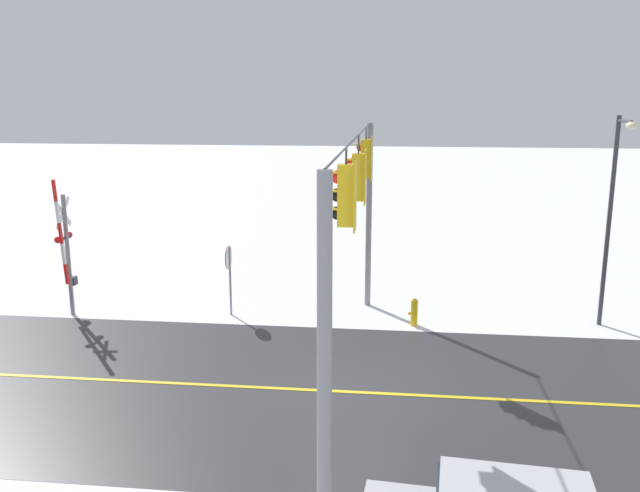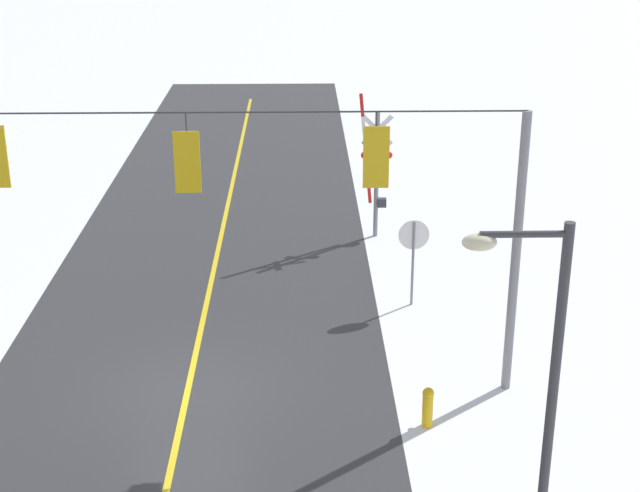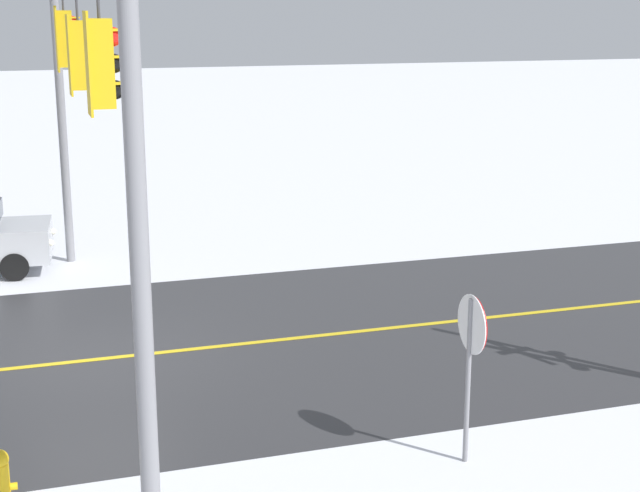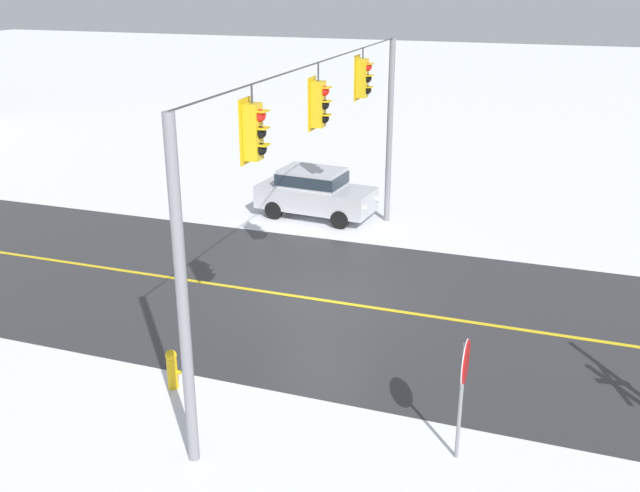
{
  "view_description": "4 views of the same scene",
  "coord_description": "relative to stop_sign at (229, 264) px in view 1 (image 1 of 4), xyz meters",
  "views": [
    {
      "loc": [
        15.0,
        0.85,
        7.08
      ],
      "look_at": [
        -3.57,
        -1.26,
        2.83
      ],
      "focal_mm": 37.32,
      "sensor_mm": 36.0,
      "label": 1
    },
    {
      "loc": [
        -2.49,
        18.12,
        10.36
      ],
      "look_at": [
        -2.93,
        -1.1,
        2.95
      ],
      "focal_mm": 52.74,
      "sensor_mm": 36.0,
      "label": 2
    },
    {
      "loc": [
        -16.16,
        1.08,
        6.01
      ],
      "look_at": [
        -2.26,
        -3.37,
        2.33
      ],
      "focal_mm": 53.84,
      "sensor_mm": 36.0,
      "label": 3
    },
    {
      "loc": [
        -16.22,
        -5.59,
        8.08
      ],
      "look_at": [
        -1.78,
        -0.57,
        2.26
      ],
      "focal_mm": 39.95,
      "sensor_mm": 36.0,
      "label": 4
    }
  ],
  "objects": [
    {
      "name": "fire_hydrant",
      "position": [
        0.36,
        5.99,
        -1.25
      ],
      "size": [
        0.24,
        0.31,
        0.88
      ],
      "color": "gold",
      "rests_on": "ground"
    },
    {
      "name": "ground_plane",
      "position": [
        5.42,
        4.45,
        -1.71
      ],
      "size": [
        160.0,
        160.0,
        0.0
      ],
      "primitive_type": "plane",
      "color": "white"
    },
    {
      "name": "streetlamp_near",
      "position": [
        -0.17,
        11.82,
        2.2
      ],
      "size": [
        1.39,
        0.28,
        6.5
      ],
      "color": "#38383D",
      "rests_on": "ground"
    },
    {
      "name": "signal_span",
      "position": [
        5.29,
        4.43,
        2.54
      ],
      "size": [
        14.2,
        0.47,
        6.22
      ],
      "color": "gray",
      "rests_on": "ground"
    },
    {
      "name": "lane_centre_line",
      "position": [
        5.42,
        10.45,
        -1.7
      ],
      "size": [
        0.14,
        72.0,
        0.01
      ],
      "primitive_type": "cube",
      "color": "gold",
      "rests_on": "ground"
    },
    {
      "name": "road_asphalt",
      "position": [
        5.42,
        10.45,
        -1.71
      ],
      "size": [
        9.0,
        80.0,
        0.01
      ],
      "primitive_type": "cube",
      "color": "#303033",
      "rests_on": "ground"
    },
    {
      "name": "railroad_crossing",
      "position": [
        0.59,
        -5.21,
        0.55
      ],
      "size": [
        1.06,
        0.31,
        4.54
      ],
      "color": "gray",
      "rests_on": "ground"
    },
    {
      "name": "stop_sign",
      "position": [
        0.0,
        0.0,
        0.0
      ],
      "size": [
        0.8,
        0.09,
        2.35
      ],
      "color": "gray",
      "rests_on": "ground"
    }
  ]
}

